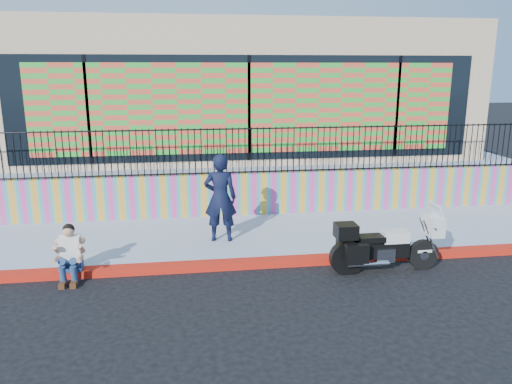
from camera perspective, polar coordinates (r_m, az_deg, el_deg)
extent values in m
plane|color=black|center=(10.28, 2.22, -8.39)|extent=(90.00, 90.00, 0.00)
cube|color=red|center=(10.25, 2.23, -8.00)|extent=(16.00, 0.30, 0.15)
cube|color=#99A2B8|center=(11.77, 0.79, -5.03)|extent=(16.00, 3.00, 0.15)
cube|color=#E23B96|center=(13.11, -0.28, -0.19)|extent=(16.00, 0.20, 1.10)
cube|color=#99A2B8|center=(18.08, -2.49, 3.50)|extent=(16.00, 10.00, 1.25)
cube|color=tan|center=(17.59, -2.51, 11.82)|extent=(14.00, 8.00, 4.00)
cube|color=black|center=(13.63, -0.80, 9.52)|extent=(12.60, 0.04, 2.80)
cube|color=#DF4D31|center=(13.60, -0.78, 9.51)|extent=(11.48, 0.02, 2.40)
cylinder|color=black|center=(10.53, 18.55, -6.80)|extent=(0.61, 0.13, 0.61)
cylinder|color=black|center=(9.95, 10.35, -7.51)|extent=(0.61, 0.13, 0.61)
cube|color=black|center=(10.16, 14.62, -6.34)|extent=(0.88, 0.26, 0.31)
cube|color=silver|center=(10.17, 14.35, -6.84)|extent=(0.37, 0.31, 0.28)
cube|color=silver|center=(10.14, 15.58, -4.89)|extent=(0.51, 0.30, 0.22)
cube|color=black|center=(9.96, 12.99, -5.18)|extent=(0.51, 0.31, 0.11)
cube|color=silver|center=(10.42, 19.62, -3.62)|extent=(0.28, 0.48, 0.39)
cube|color=silver|center=(10.35, 19.93, -2.05)|extent=(0.17, 0.42, 0.31)
cube|color=black|center=(9.74, 10.24, -4.39)|extent=(0.41, 0.39, 0.28)
cube|color=black|center=(9.66, 11.45, -6.93)|extent=(0.44, 0.17, 0.37)
cube|color=black|center=(10.15, 10.41, -5.84)|extent=(0.44, 0.17, 0.37)
cube|color=silver|center=(10.50, 18.58, -6.33)|extent=(0.30, 0.15, 0.06)
imported|color=black|center=(11.01, -4.10, -0.67)|extent=(0.77, 0.55, 1.96)
cube|color=navy|center=(10.26, -20.22, -7.87)|extent=(0.36, 0.28, 0.18)
cube|color=white|center=(10.11, -20.43, -6.11)|extent=(0.38, 0.27, 0.54)
sphere|color=tan|center=(9.96, -20.65, -4.24)|extent=(0.21, 0.21, 0.21)
cube|color=#472814|center=(9.96, -21.21, -9.82)|extent=(0.11, 0.26, 0.10)
cube|color=#472814|center=(9.92, -20.07, -9.83)|extent=(0.11, 0.26, 0.10)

